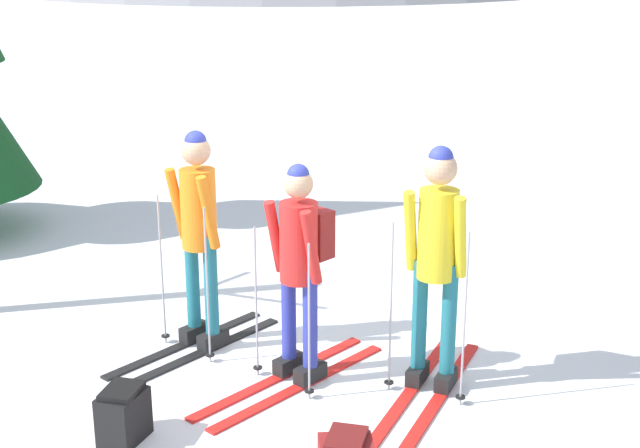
{
  "coord_description": "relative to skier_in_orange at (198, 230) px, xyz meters",
  "views": [
    {
      "loc": [
        1.55,
        -5.91,
        3.13
      ],
      "look_at": [
        0.05,
        0.46,
        1.05
      ],
      "focal_mm": 49.54,
      "sensor_mm": 36.0,
      "label": 1
    }
  ],
  "objects": [
    {
      "name": "ground_plane",
      "position": [
        0.89,
        -0.27,
        -0.99
      ],
      "size": [
        400.0,
        400.0,
        0.0
      ],
      "primitive_type": "plane",
      "color": "white"
    },
    {
      "name": "skier_in_orange",
      "position": [
        0.0,
        0.0,
        0.0
      ],
      "size": [
        1.03,
        1.58,
        1.78
      ],
      "color": "black",
      "rests_on": "ground"
    },
    {
      "name": "skier_in_red",
      "position": [
        0.92,
        -0.36,
        -0.06
      ],
      "size": [
        1.14,
        1.69,
        1.66
      ],
      "color": "red",
      "rests_on": "ground"
    },
    {
      "name": "skier_in_yellow",
      "position": [
        1.9,
        -0.26,
        0.05
      ],
      "size": [
        0.64,
        1.79,
        1.82
      ],
      "color": "red",
      "rests_on": "ground"
    },
    {
      "name": "backpack_on_snow_front",
      "position": [
        0.0,
        -1.48,
        -0.8
      ],
      "size": [
        0.28,
        0.35,
        0.38
      ],
      "color": "black",
      "rests_on": "ground"
    }
  ]
}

